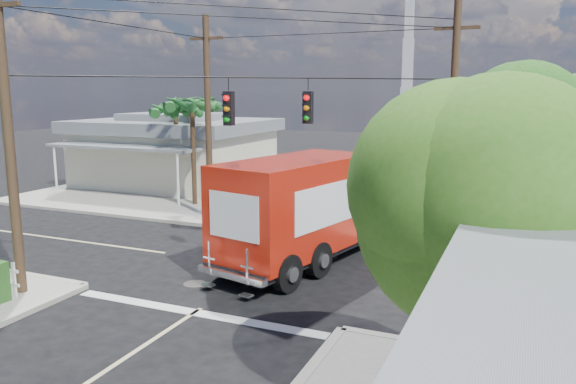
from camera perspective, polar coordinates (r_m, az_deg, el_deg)
The scene contains 12 objects.
ground at distance 18.95m, azimuth -2.41°, elevation -7.56°, with size 120.00×120.00×0.00m, color black.
sidewalk_nw at distance 33.45m, azimuth -11.20°, elevation 0.23°, with size 14.12×14.12×0.14m.
road_markings at distance 17.70m, azimuth -4.49°, elevation -8.88°, with size 32.00×32.00×0.01m.
building_nw at distance 35.07m, azimuth -11.38°, elevation 4.23°, with size 10.80×10.20×4.30m.
radio_tower at distance 36.98m, azimuth 11.97°, elevation 9.83°, with size 0.80×0.80×17.00m.
tree_ne_front at distance 23.04m, azimuth 21.83°, elevation 6.98°, with size 4.21×4.14×6.66m.
tree_se at distance 9.21m, azimuth 17.68°, elevation -1.27°, with size 3.67×3.54×5.62m.
palm_nw_front at distance 28.27m, azimuth -9.73°, elevation 8.61°, with size 3.01×3.08×5.59m.
palm_nw_back at distance 30.64m, azimuth -11.35°, elevation 7.98°, with size 3.01×3.08×5.19m.
utility_poles at distance 20.21m, azimuth -4.61°, elevation 7.05°, with size 12.00×10.68×9.00m.
vending_boxes at distance 23.06m, azimuth 19.35°, elevation -3.12°, with size 1.90×0.50×1.10m.
delivery_truck at distance 19.03m, azimuth 2.12°, elevation -1.74°, with size 4.32×8.70×3.62m.
Camera 1 is at (7.83, -16.25, 5.81)m, focal length 35.00 mm.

